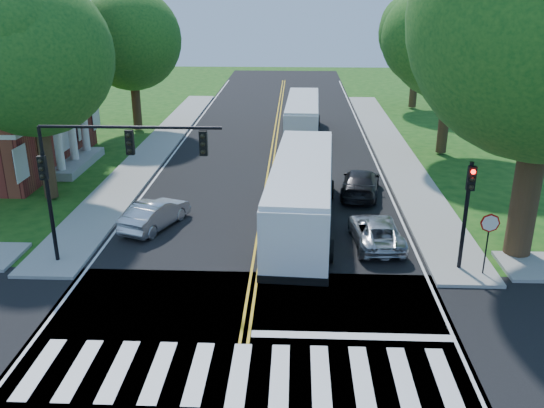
# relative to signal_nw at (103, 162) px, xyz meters

# --- Properties ---
(ground) EXTENTS (140.00, 140.00, 0.00)m
(ground) POSITION_rel_signal_nw_xyz_m (5.86, -6.43, -4.38)
(ground) COLOR #124511
(ground) RESTS_ON ground
(road) EXTENTS (14.00, 96.00, 0.01)m
(road) POSITION_rel_signal_nw_xyz_m (5.86, 11.57, -4.37)
(road) COLOR black
(road) RESTS_ON ground
(cross_road) EXTENTS (60.00, 12.00, 0.01)m
(cross_road) POSITION_rel_signal_nw_xyz_m (5.86, -6.43, -4.37)
(cross_road) COLOR black
(cross_road) RESTS_ON ground
(center_line) EXTENTS (0.36, 70.00, 0.01)m
(center_line) POSITION_rel_signal_nw_xyz_m (5.86, 15.57, -4.36)
(center_line) COLOR gold
(center_line) RESTS_ON road
(edge_line_w) EXTENTS (0.12, 70.00, 0.01)m
(edge_line_w) POSITION_rel_signal_nw_xyz_m (-0.94, 15.57, -4.36)
(edge_line_w) COLOR silver
(edge_line_w) RESTS_ON road
(edge_line_e) EXTENTS (0.12, 70.00, 0.01)m
(edge_line_e) POSITION_rel_signal_nw_xyz_m (12.66, 15.57, -4.36)
(edge_line_e) COLOR silver
(edge_line_e) RESTS_ON road
(crosswalk) EXTENTS (12.60, 3.00, 0.01)m
(crosswalk) POSITION_rel_signal_nw_xyz_m (5.86, -6.93, -4.36)
(crosswalk) COLOR silver
(crosswalk) RESTS_ON road
(stop_bar) EXTENTS (6.60, 0.40, 0.01)m
(stop_bar) POSITION_rel_signal_nw_xyz_m (9.36, -4.83, -4.36)
(stop_bar) COLOR silver
(stop_bar) RESTS_ON road
(sidewalk_nw) EXTENTS (2.60, 40.00, 0.15)m
(sidewalk_nw) POSITION_rel_signal_nw_xyz_m (-2.44, 18.57, -4.30)
(sidewalk_nw) COLOR gray
(sidewalk_nw) RESTS_ON ground
(sidewalk_ne) EXTENTS (2.60, 40.00, 0.15)m
(sidewalk_ne) POSITION_rel_signal_nw_xyz_m (14.16, 18.57, -4.30)
(sidewalk_ne) COLOR gray
(sidewalk_ne) RESTS_ON ground
(tree_west_near) EXTENTS (8.00, 8.00, 11.40)m
(tree_west_near) POSITION_rel_signal_nw_xyz_m (-5.64, 7.57, 3.15)
(tree_west_near) COLOR #332414
(tree_west_near) RESTS_ON ground
(tree_west_far) EXTENTS (7.60, 7.60, 10.67)m
(tree_west_far) POSITION_rel_signal_nw_xyz_m (-5.14, 23.57, 2.62)
(tree_west_far) COLOR #332414
(tree_west_far) RESTS_ON ground
(tree_east_mid) EXTENTS (8.40, 8.40, 11.93)m
(tree_east_mid) POSITION_rel_signal_nw_xyz_m (17.36, 17.57, 3.48)
(tree_east_mid) COLOR #332414
(tree_east_mid) RESTS_ON ground
(tree_east_far) EXTENTS (7.20, 7.20, 10.34)m
(tree_east_far) POSITION_rel_signal_nw_xyz_m (18.36, 33.57, 2.48)
(tree_east_far) COLOR #332414
(tree_east_far) RESTS_ON ground
(signal_nw) EXTENTS (7.15, 0.46, 5.66)m
(signal_nw) POSITION_rel_signal_nw_xyz_m (0.00, 0.00, 0.00)
(signal_nw) COLOR black
(signal_nw) RESTS_ON ground
(signal_ne) EXTENTS (0.30, 0.46, 4.40)m
(signal_ne) POSITION_rel_signal_nw_xyz_m (14.06, 0.01, -1.41)
(signal_ne) COLOR black
(signal_ne) RESTS_ON ground
(stop_sign) EXTENTS (0.76, 0.08, 2.53)m
(stop_sign) POSITION_rel_signal_nw_xyz_m (14.86, -0.45, -2.35)
(stop_sign) COLOR black
(stop_sign) RESTS_ON ground
(bus_lead) EXTENTS (3.55, 12.58, 3.22)m
(bus_lead) POSITION_rel_signal_nw_xyz_m (7.74, 4.41, -2.67)
(bus_lead) COLOR silver
(bus_lead) RESTS_ON road
(bus_follow) EXTENTS (2.93, 11.08, 2.85)m
(bus_follow) POSITION_rel_signal_nw_xyz_m (7.91, 22.26, -2.87)
(bus_follow) COLOR silver
(bus_follow) RESTS_ON road
(hatchback) EXTENTS (2.80, 4.31, 1.34)m
(hatchback) POSITION_rel_signal_nw_xyz_m (0.85, 3.96, -3.70)
(hatchback) COLOR #B7B9BE
(hatchback) RESTS_ON road
(suv) EXTENTS (2.28, 4.50, 1.22)m
(suv) POSITION_rel_signal_nw_xyz_m (11.02, 2.47, -3.76)
(suv) COLOR #B0B2B7
(suv) RESTS_ON road
(dark_sedan) EXTENTS (2.69, 5.06, 1.40)m
(dark_sedan) POSITION_rel_signal_nw_xyz_m (11.00, 8.97, -3.67)
(dark_sedan) COLOR black
(dark_sedan) RESTS_ON road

